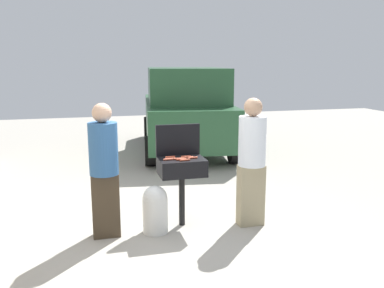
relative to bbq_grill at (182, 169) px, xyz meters
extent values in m
plane|color=#9E998E|center=(-0.25, -0.25, -0.77)|extent=(24.00, 24.00, 0.00)
cylinder|color=black|center=(0.00, 0.00, -0.43)|extent=(0.08, 0.08, 0.70)
cube|color=black|center=(0.00, 0.00, 0.03)|extent=(0.60, 0.44, 0.22)
cube|color=black|center=(0.00, 0.22, 0.35)|extent=(0.60, 0.05, 0.42)
cylinder|color=#C6593D|center=(-0.05, -0.05, 0.16)|extent=(0.13, 0.03, 0.03)
cylinder|color=#C6593D|center=(0.09, -0.01, 0.16)|extent=(0.13, 0.03, 0.03)
cylinder|color=#B74C33|center=(0.07, 0.05, 0.16)|extent=(0.13, 0.03, 0.03)
cylinder|color=#B74C33|center=(-0.15, 0.00, 0.16)|extent=(0.13, 0.04, 0.03)
cylinder|color=#AD4228|center=(-0.03, -0.09, 0.16)|extent=(0.13, 0.04, 0.03)
cylinder|color=#B74C33|center=(0.14, -0.04, 0.16)|extent=(0.13, 0.03, 0.03)
cylinder|color=#AD4228|center=(-0.14, 0.07, 0.16)|extent=(0.13, 0.03, 0.03)
cylinder|color=#C6593D|center=(-0.19, -0.05, 0.16)|extent=(0.13, 0.03, 0.03)
cylinder|color=#B74C33|center=(0.01, -0.14, 0.16)|extent=(0.13, 0.04, 0.03)
cylinder|color=silver|center=(-0.39, -0.15, -0.54)|extent=(0.32, 0.32, 0.46)
sphere|color=silver|center=(-0.39, -0.15, -0.31)|extent=(0.31, 0.31, 0.31)
cube|color=#3F3323|center=(-1.00, -0.11, -0.37)|extent=(0.34, 0.18, 0.81)
cylinder|color=#2D598C|center=(-1.00, -0.11, 0.35)|extent=(0.35, 0.35, 0.64)
sphere|color=tan|center=(-1.00, -0.11, 0.79)|extent=(0.23, 0.23, 0.23)
cube|color=gray|center=(0.89, -0.22, -0.36)|extent=(0.34, 0.19, 0.82)
cylinder|color=silver|center=(0.89, -0.22, 0.37)|extent=(0.36, 0.36, 0.65)
sphere|color=tan|center=(0.89, -0.22, 0.81)|extent=(0.24, 0.24, 0.24)
cube|color=#234C2D|center=(1.22, 4.72, 0.00)|extent=(2.50, 4.62, 0.90)
cube|color=#234C2D|center=(1.19, 4.52, 0.85)|extent=(2.11, 2.82, 0.80)
cylinder|color=black|center=(1.90, 3.07, -0.45)|extent=(0.31, 0.66, 0.64)
cylinder|color=black|center=(0.11, 3.32, -0.45)|extent=(0.31, 0.66, 0.64)
cylinder|color=black|center=(2.33, 6.12, -0.45)|extent=(0.31, 0.66, 0.64)
cylinder|color=black|center=(0.55, 6.37, -0.45)|extent=(0.31, 0.66, 0.64)
camera|label=1|loc=(-1.22, -5.11, 1.38)|focal=38.69mm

